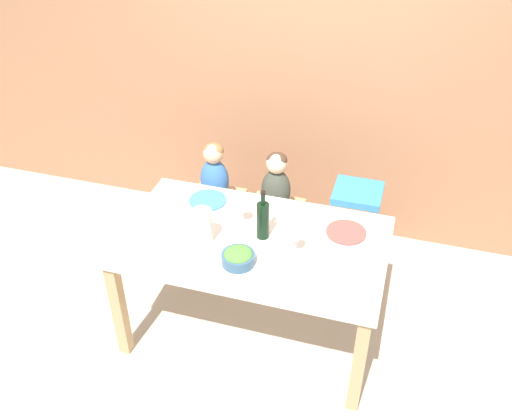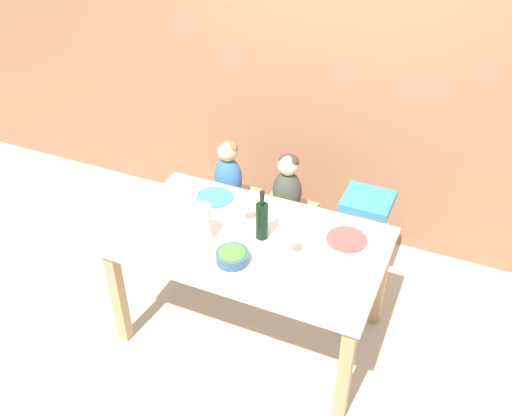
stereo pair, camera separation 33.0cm
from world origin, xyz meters
The scene contains 16 objects.
ground_plane centered at (0.00, 0.00, 0.00)m, with size 14.00×14.00×0.00m, color #BCB2A3.
wall_back centered at (0.00, 1.30, 1.35)m, with size 10.00×0.06×2.70m.
dining_table centered at (0.00, 0.00, 0.66)m, with size 1.57×0.92×0.76m.
chair_far_left centered at (-0.51, 0.72, 0.39)m, with size 0.38×0.37×0.48m.
chair_far_center centered at (-0.05, 0.72, 0.39)m, with size 0.38×0.37×0.48m.
chair_right_highchair centered at (0.52, 0.72, 0.57)m, with size 0.32×0.31×0.75m.
person_child_left centered at (-0.51, 0.72, 0.71)m, with size 0.21×0.18×0.45m.
person_child_center centered at (-0.05, 0.72, 0.71)m, with size 0.21×0.18×0.45m.
wine_bottle centered at (0.05, 0.04, 0.89)m, with size 0.07×0.07×0.32m.
paper_towel_roll centered at (-0.27, -0.10, 0.88)m, with size 0.11×0.11×0.22m.
wine_glass_near centered at (0.27, -0.04, 0.89)m, with size 0.07×0.07×0.17m.
wine_glass_far centered at (-0.11, 0.14, 0.89)m, with size 0.07×0.07×0.17m.
salad_bowl_large centered at (-0.02, -0.22, 0.81)m, with size 0.19×0.19×0.09m.
dinner_plate_front_left centered at (-0.44, -0.25, 0.77)m, with size 0.24×0.24×0.01m.
dinner_plate_back_left centered at (-0.39, 0.29, 0.77)m, with size 0.24×0.24×0.01m.
dinner_plate_back_right centered at (0.52, 0.22, 0.77)m, with size 0.24×0.24×0.01m.
Camera 1 is at (0.76, -2.49, 2.88)m, focal length 40.00 mm.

